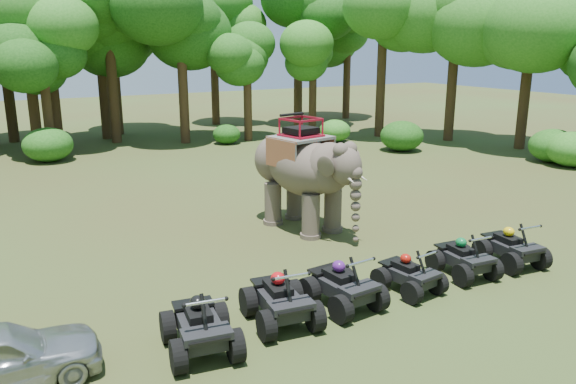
% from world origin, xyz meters
% --- Properties ---
extents(ground, '(110.00, 110.00, 0.00)m').
position_xyz_m(ground, '(0.00, 0.00, 0.00)').
color(ground, '#47381E').
rests_on(ground, ground).
extents(elephant, '(2.77, 4.71, 3.71)m').
position_xyz_m(elephant, '(1.69, 3.24, 1.85)').
color(elephant, '#4F4439').
rests_on(elephant, ground).
extents(atv_0, '(1.61, 2.03, 1.37)m').
position_xyz_m(atv_0, '(-4.02, -2.41, 0.69)').
color(atv_0, black).
rests_on(atv_0, ground).
extents(atv_1, '(1.58, 2.01, 1.37)m').
position_xyz_m(atv_1, '(-2.08, -2.16, 0.69)').
color(atv_1, black).
rests_on(atv_1, ground).
extents(atv_2, '(1.46, 1.90, 1.33)m').
position_xyz_m(atv_2, '(-0.47, -2.19, 0.67)').
color(atv_2, black).
rests_on(atv_2, ground).
extents(atv_3, '(1.31, 1.68, 1.15)m').
position_xyz_m(atv_3, '(1.42, -2.31, 0.57)').
color(atv_3, black).
rests_on(atv_3, ground).
extents(atv_4, '(1.35, 1.75, 1.23)m').
position_xyz_m(atv_4, '(3.31, -2.26, 0.61)').
color(atv_4, black).
rests_on(atv_4, ground).
extents(atv_5, '(1.43, 1.84, 1.27)m').
position_xyz_m(atv_5, '(5.02, -2.35, 0.64)').
color(atv_5, black).
rests_on(atv_5, ground).
extents(tree_0, '(6.25, 6.25, 8.93)m').
position_xyz_m(tree_0, '(0.00, 24.72, 4.46)').
color(tree_0, '#195114').
rests_on(tree_0, ground).
extents(tree_1, '(6.41, 6.41, 9.16)m').
position_xyz_m(tree_1, '(3.86, 20.80, 4.58)').
color(tree_1, '#195114').
rests_on(tree_1, ground).
extents(tree_2, '(4.82, 4.82, 6.88)m').
position_xyz_m(tree_2, '(7.58, 19.67, 3.44)').
color(tree_2, '#195114').
rests_on(tree_2, ground).
extents(tree_3, '(4.71, 4.71, 6.72)m').
position_xyz_m(tree_3, '(12.35, 19.74, 3.36)').
color(tree_3, '#195114').
rests_on(tree_3, ground).
extents(tree_4, '(6.61, 6.61, 9.44)m').
position_xyz_m(tree_4, '(15.81, 17.03, 4.72)').
color(tree_4, '#195114').
rests_on(tree_4, ground).
extents(tree_5, '(6.83, 6.83, 9.76)m').
position_xyz_m(tree_5, '(18.55, 13.56, 4.88)').
color(tree_5, '#195114').
rests_on(tree_5, ground).
extents(tree_6, '(6.68, 6.68, 9.54)m').
position_xyz_m(tree_6, '(20.05, 9.43, 4.77)').
color(tree_6, '#195114').
rests_on(tree_6, ground).
extents(tree_30, '(4.73, 4.73, 6.76)m').
position_xyz_m(tree_30, '(-3.82, 20.60, 3.38)').
color(tree_30, '#195114').
rests_on(tree_30, ground).
extents(tree_35, '(7.34, 7.34, 10.48)m').
position_xyz_m(tree_35, '(-5.26, 26.30, 5.24)').
color(tree_35, '#195114').
rests_on(tree_35, ground).
extents(tree_36, '(7.08, 7.08, 10.11)m').
position_xyz_m(tree_36, '(13.19, 23.08, 5.05)').
color(tree_36, '#195114').
rests_on(tree_36, ground).
extents(tree_38, '(6.98, 6.98, 9.98)m').
position_xyz_m(tree_38, '(-3.05, 23.51, 4.99)').
color(tree_38, '#195114').
rests_on(tree_38, ground).
extents(tree_40, '(6.87, 6.87, 9.81)m').
position_xyz_m(tree_40, '(0.23, 23.01, 4.91)').
color(tree_40, '#195114').
rests_on(tree_40, ground).
extents(tree_42, '(6.42, 6.42, 9.17)m').
position_xyz_m(tree_42, '(19.19, 25.59, 4.59)').
color(tree_42, '#195114').
rests_on(tree_42, ground).
extents(tree_43, '(6.52, 6.52, 9.31)m').
position_xyz_m(tree_43, '(-4.34, 22.06, 4.66)').
color(tree_43, '#195114').
rests_on(tree_43, ground).
extents(tree_44, '(6.86, 6.86, 9.80)m').
position_xyz_m(tree_44, '(1.14, 26.25, 4.90)').
color(tree_44, '#195114').
rests_on(tree_44, ground).
extents(tree_45, '(6.55, 6.55, 9.36)m').
position_xyz_m(tree_45, '(8.60, 27.41, 4.68)').
color(tree_45, '#195114').
rests_on(tree_45, ground).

